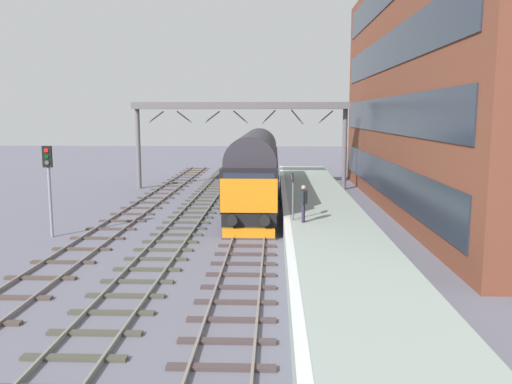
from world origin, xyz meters
TOP-DOWN VIEW (x-y plane):
  - ground_plane at (0.00, 0.00)m, footprint 140.00×140.00m
  - track_main at (0.00, -0.00)m, footprint 2.50×60.00m
  - track_adjacent_west at (-3.50, 0.00)m, footprint 2.50×60.00m
  - track_adjacent_far_west at (-6.99, -0.00)m, footprint 2.50×60.00m
  - station_platform at (3.60, 0.00)m, footprint 4.00×44.00m
  - station_building at (10.71, 5.39)m, footprint 6.03×31.24m
  - diesel_locomotive at (0.00, 5.96)m, footprint 2.74×17.70m
  - signal_post_near at (-9.28, -2.64)m, footprint 0.44×0.22m
  - platform_number_sign at (2.00, -3.16)m, footprint 0.10×0.44m
  - waiting_passenger at (2.45, -3.62)m, footprint 0.39×0.50m
  - overhead_footbridge at (-1.44, 13.96)m, footprint 16.29×2.00m

SIDE VIEW (x-z plane):
  - ground_plane at x=0.00m, z-range 0.00..0.00m
  - track_main at x=0.00m, z-range -0.02..0.13m
  - track_adjacent_west at x=-3.50m, z-range -0.02..0.13m
  - track_adjacent_far_west at x=-6.99m, z-range -0.02..0.13m
  - station_platform at x=3.60m, z-range 0.00..1.01m
  - waiting_passenger at x=2.45m, z-range 1.17..2.81m
  - platform_number_sign at x=2.00m, z-range 1.34..3.45m
  - diesel_locomotive at x=0.00m, z-range 0.14..4.82m
  - signal_post_near at x=-9.28m, z-range 0.62..4.91m
  - overhead_footbridge at x=-1.44m, z-range 2.77..9.40m
  - station_building at x=10.71m, z-range 0.00..14.68m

